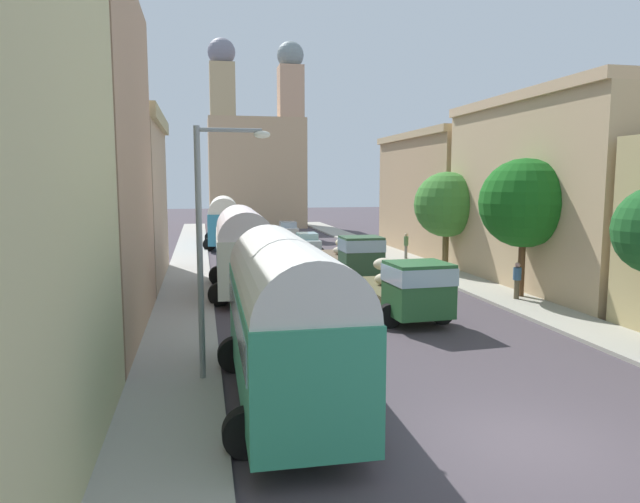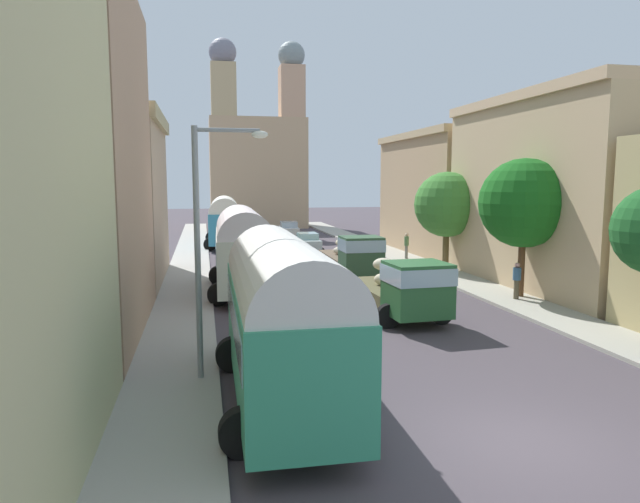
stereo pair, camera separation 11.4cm
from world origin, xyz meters
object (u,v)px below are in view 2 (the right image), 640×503
(car_3, at_px, (286,263))
(streetlamp_near, at_px, (207,232))
(cargo_truck_1, at_px, (354,255))
(cargo_truck_0, at_px, (404,287))
(parked_bus_1, at_px, (242,247))
(parked_bus_2, at_px, (225,219))
(car_2, at_px, (315,285))
(parked_bus_0, at_px, (283,313))
(car_1, at_px, (289,229))
(pedestrian_1, at_px, (406,245))
(pedestrian_0, at_px, (517,279))
(car_4, at_px, (260,233))
(car_0, at_px, (308,243))

(car_3, xyz_separation_m, streetlamp_near, (-4.47, -16.77, 3.33))
(cargo_truck_1, bearing_deg, cargo_truck_0, -93.60)
(cargo_truck_0, bearing_deg, parked_bus_1, 132.30)
(parked_bus_2, height_order, cargo_truck_1, parked_bus_2)
(cargo_truck_0, height_order, car_2, cargo_truck_0)
(parked_bus_0, xyz_separation_m, parked_bus_1, (-0.04, 14.02, 0.02))
(parked_bus_1, bearing_deg, car_2, -41.67)
(car_1, xyz_separation_m, car_2, (-3.18, -29.59, 0.02))
(parked_bus_1, distance_m, parked_bus_2, 20.41)
(parked_bus_2, xyz_separation_m, pedestrian_1, (11.80, -11.07, -1.15))
(car_2, xyz_separation_m, pedestrian_0, (8.87, -1.69, 0.23))
(parked_bus_1, bearing_deg, parked_bus_0, -89.86)
(cargo_truck_0, height_order, car_4, cargo_truck_0)
(cargo_truck_0, xyz_separation_m, car_3, (-3.08, 11.06, -0.51))
(car_0, xyz_separation_m, car_1, (0.42, 12.46, -0.02))
(parked_bus_0, height_order, car_3, parked_bus_0)
(cargo_truck_1, distance_m, car_1, 23.29)
(parked_bus_1, xyz_separation_m, cargo_truck_1, (6.47, 3.61, -1.05))
(parked_bus_0, xyz_separation_m, pedestrian_1, (11.68, 23.36, -1.16))
(cargo_truck_0, distance_m, pedestrian_0, 6.40)
(car_3, bearing_deg, car_0, 72.81)
(car_0, bearing_deg, cargo_truck_1, -86.40)
(cargo_truck_1, height_order, car_0, cargo_truck_1)
(cargo_truck_0, distance_m, car_2, 4.68)
(pedestrian_0, distance_m, pedestrian_1, 13.73)
(pedestrian_1, bearing_deg, parked_bus_1, -141.42)
(pedestrian_0, height_order, pedestrian_1, pedestrian_1)
(parked_bus_1, height_order, cargo_truck_1, parked_bus_1)
(cargo_truck_1, height_order, car_4, cargo_truck_1)
(cargo_truck_0, distance_m, car_1, 33.32)
(parked_bus_0, relative_size, cargo_truck_0, 1.23)
(parked_bus_0, height_order, streetlamp_near, streetlamp_near)
(parked_bus_0, distance_m, car_4, 37.37)
(cargo_truck_0, bearing_deg, car_0, 90.14)
(parked_bus_2, distance_m, streetlamp_near, 32.63)
(car_1, relative_size, pedestrian_1, 2.21)
(parked_bus_1, relative_size, pedestrian_0, 4.57)
(car_3, bearing_deg, parked_bus_0, -98.32)
(car_1, relative_size, streetlamp_near, 0.61)
(car_2, bearing_deg, streetlamp_near, -116.69)
(parked_bus_0, distance_m, car_2, 11.80)
(parked_bus_0, relative_size, pedestrian_1, 4.44)
(cargo_truck_1, relative_size, car_4, 1.83)
(parked_bus_1, height_order, car_0, parked_bus_1)
(streetlamp_near, bearing_deg, pedestrian_1, 57.99)
(parked_bus_2, bearing_deg, car_4, 41.37)
(parked_bus_1, xyz_separation_m, pedestrian_0, (11.91, -4.39, -1.26))
(streetlamp_near, bearing_deg, cargo_truck_1, 62.54)
(car_2, bearing_deg, parked_bus_0, -104.83)
(car_4, bearing_deg, pedestrian_0, -72.26)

